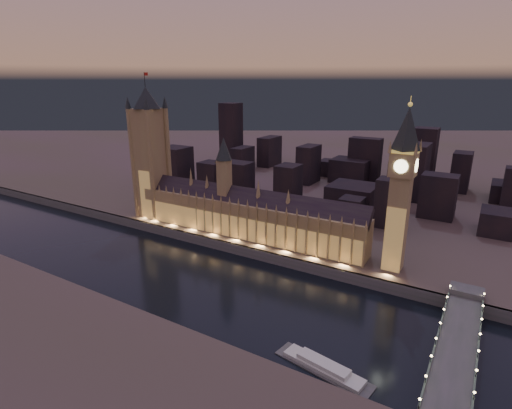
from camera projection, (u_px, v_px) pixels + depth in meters
The scene contains 9 objects.
ground_plane at pixel (209, 277), 273.89m from camera, with size 2000.00×2000.00×0.00m, color black.
north_bank at pixel (390, 155), 698.62m from camera, with size 2000.00×960.00×8.00m, color #474A30.
embankment_wall at pixel (241, 250), 306.27m from camera, with size 2000.00×2.50×8.00m, color #425046.
palace_of_westminster at pixel (244, 213), 321.52m from camera, with size 202.00×23.24×78.00m.
victoria_tower at pixel (150, 147), 357.22m from camera, with size 31.68×31.68×127.41m.
elizabeth_tower at pixel (402, 177), 250.62m from camera, with size 18.00×18.00×112.21m.
westminster_bridge at pixel (457, 345), 193.85m from camera, with size 18.38×113.00×15.90m.
river_boat at pixel (323, 367), 185.41m from camera, with size 49.52×19.39×4.50m.
city_backdrop at pixel (363, 171), 451.84m from camera, with size 458.62×215.63×89.12m.
Camera 1 is at (154.51, -194.95, 129.05)m, focal length 28.00 mm.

